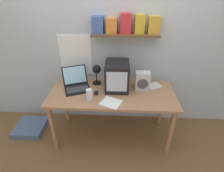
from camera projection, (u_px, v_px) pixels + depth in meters
ground_plane at (112, 134)px, 2.65m from camera, size 12.00×12.00×0.00m
back_wall at (114, 40)px, 2.38m from camera, size 5.60×0.24×2.60m
corner_desk at (112, 97)px, 2.30m from camera, size 1.62×0.70×0.75m
crt_monitor at (117, 76)px, 2.27m from camera, size 0.31×0.37×0.37m
laptop at (76, 83)px, 2.36m from camera, size 0.44×0.46×0.25m
desk_lamp at (97, 71)px, 2.32m from camera, size 0.14×0.18×0.31m
juice_glass at (89, 95)px, 2.09m from camera, size 0.07×0.07×0.15m
space_heater at (142, 81)px, 2.28m from camera, size 0.19×0.12×0.25m
computer_mouse at (96, 93)px, 2.24m from camera, size 0.06×0.11×0.03m
open_notebook at (111, 102)px, 2.08m from camera, size 0.29×0.28×0.00m
printed_handout at (154, 86)px, 2.41m from camera, size 0.24×0.22×0.00m
floor_cushion at (31, 127)px, 2.71m from camera, size 0.44×0.44×0.09m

